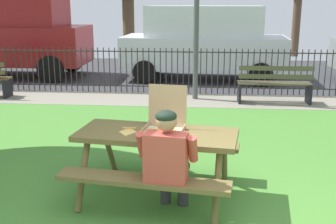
% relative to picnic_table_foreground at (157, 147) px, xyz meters
% --- Properties ---
extents(ground, '(28.00, 10.80, 0.02)m').
position_rel_picnic_table_foreground_xyz_m(ground, '(0.50, 0.21, -0.61)').
color(ground, '#4B8834').
extents(cobblestone_walkway, '(28.00, 1.40, 0.01)m').
position_rel_picnic_table_foreground_xyz_m(cobblestone_walkway, '(0.50, 4.91, -0.60)').
color(cobblestone_walkway, gray).
extents(street_asphalt, '(28.00, 6.29, 0.01)m').
position_rel_picnic_table_foreground_xyz_m(street_asphalt, '(0.50, 8.76, -0.60)').
color(street_asphalt, '#38383D').
extents(picnic_table_foreground, '(1.98, 1.71, 0.79)m').
position_rel_picnic_table_foreground_xyz_m(picnic_table_foreground, '(0.00, 0.00, 0.00)').
color(picnic_table_foreground, brown).
rests_on(picnic_table_foreground, ground).
extents(pizza_box_open, '(0.51, 0.54, 0.50)m').
position_rel_picnic_table_foreground_xyz_m(pizza_box_open, '(0.08, 0.04, 0.27)').
color(pizza_box_open, tan).
rests_on(pizza_box_open, picnic_table_foreground).
extents(pizza_slice_on_table, '(0.16, 0.24, 0.02)m').
position_rel_picnic_table_foreground_xyz_m(pizza_slice_on_table, '(-0.33, 0.01, 0.18)').
color(pizza_slice_on_table, '#F9CE63').
rests_on(pizza_slice_on_table, picnic_table_foreground).
extents(adult_at_table, '(0.63, 0.63, 1.19)m').
position_rel_picnic_table_foreground_xyz_m(adult_at_table, '(0.17, -0.53, 0.06)').
color(adult_at_table, '#363636').
rests_on(adult_at_table, ground).
extents(iron_fence_streetside, '(18.23, 0.03, 1.11)m').
position_rel_picnic_table_foreground_xyz_m(iron_fence_streetside, '(0.50, 5.61, -0.03)').
color(iron_fence_streetside, '#2D2823').
rests_on(iron_fence_streetside, ground).
extents(park_bench_center, '(1.60, 0.47, 0.85)m').
position_rel_picnic_table_foreground_xyz_m(park_bench_center, '(2.07, 4.77, -0.18)').
color(park_bench_center, brown).
rests_on(park_bench_center, ground).
extents(parked_car_left, '(4.72, 2.12, 2.46)m').
position_rel_picnic_table_foreground_xyz_m(parked_car_left, '(-5.32, 7.62, 0.71)').
color(parked_car_left, maroon).
rests_on(parked_car_left, ground).
extents(parked_car_center, '(4.68, 2.13, 2.08)m').
position_rel_picnic_table_foreground_xyz_m(parked_car_center, '(0.50, 7.62, 0.50)').
color(parked_car_center, white).
rests_on(parked_car_center, ground).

